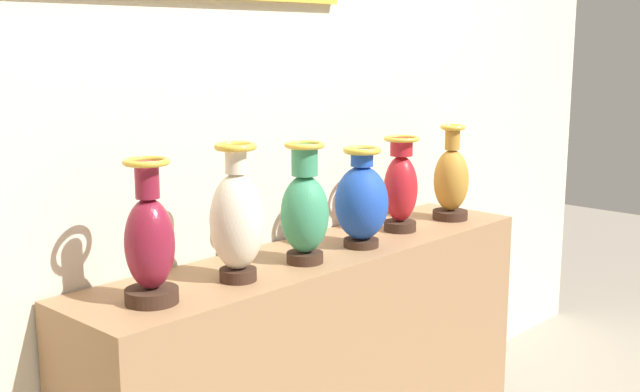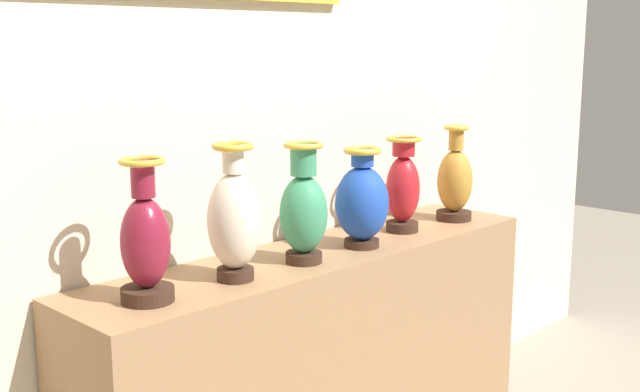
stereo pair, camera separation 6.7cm
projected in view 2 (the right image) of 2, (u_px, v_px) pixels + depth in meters
The scene contains 8 objects.
display_shelf at pixel (320, 369), 2.79m from camera, with size 1.85×0.41×0.85m, color #99704C.
back_wall at pixel (263, 50), 2.75m from camera, with size 4.50×0.14×3.01m.
vase_burgundy at pixel (145, 242), 2.15m from camera, with size 0.15×0.15×0.40m.
vase_ivory at pixel (234, 219), 2.35m from camera, with size 0.16×0.16×0.41m.
vase_jade at pixel (304, 209), 2.54m from camera, with size 0.15×0.15×0.39m.
vase_sapphire at pixel (362, 201), 2.73m from camera, with size 0.18×0.18×0.35m.
vase_crimson at pixel (403, 187), 2.96m from camera, with size 0.13×0.13×0.35m.
vase_ochre at pixel (455, 181), 3.15m from camera, with size 0.14×0.14×0.38m.
Camera 2 is at (-1.87, -1.84, 1.55)m, focal length 44.94 mm.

